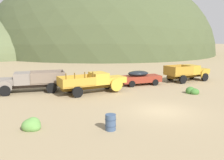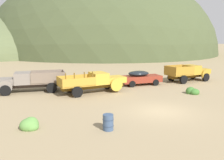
% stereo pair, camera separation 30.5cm
% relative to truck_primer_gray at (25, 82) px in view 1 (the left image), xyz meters
% --- Properties ---
extents(ground_plane, '(300.00, 300.00, 0.00)m').
position_rel_truck_primer_gray_xyz_m(ground_plane, '(8.90, -9.72, -1.02)').
color(ground_plane, '#998460').
extents(hill_far_left, '(76.98, 86.77, 55.47)m').
position_rel_truck_primer_gray_xyz_m(hill_far_left, '(26.65, 63.19, -1.02)').
color(hill_far_left, '#424C2D').
rests_on(hill_far_left, ground).
extents(truck_primer_gray, '(6.67, 2.75, 1.91)m').
position_rel_truck_primer_gray_xyz_m(truck_primer_gray, '(0.00, 0.00, 0.00)').
color(truck_primer_gray, '#3D322D').
rests_on(truck_primer_gray, ground).
extents(truck_faded_yellow, '(6.49, 2.88, 2.16)m').
position_rel_truck_primer_gray_xyz_m(truck_faded_yellow, '(6.38, -2.42, -0.01)').
color(truck_faded_yellow, brown).
rests_on(truck_faded_yellow, ground).
extents(car_rust_red, '(4.74, 1.99, 1.57)m').
position_rel_truck_primer_gray_xyz_m(car_rust_red, '(12.02, -0.56, -0.21)').
color(car_rust_red, maroon).
rests_on(car_rust_red, ground).
extents(truck_mustard, '(5.87, 2.87, 1.91)m').
position_rel_truck_primer_gray_xyz_m(truck_mustard, '(18.61, -0.32, -0.01)').
color(truck_mustard, '#593D12').
rests_on(truck_mustard, ground).
extents(oil_drum_spare, '(0.63, 0.63, 0.90)m').
position_rel_truck_primer_gray_xyz_m(oil_drum_spare, '(4.30, -11.74, -0.57)').
color(oil_drum_spare, '#384C6B').
rests_on(oil_drum_spare, ground).
extents(bush_front_right, '(1.06, 0.99, 0.86)m').
position_rel_truck_primer_gray_xyz_m(bush_front_right, '(0.21, -10.06, -0.81)').
color(bush_front_right, '#5B8E42').
rests_on(bush_front_right, ground).
extents(bush_front_left, '(1.10, 1.14, 0.80)m').
position_rel_truck_primer_gray_xyz_m(bush_front_left, '(14.46, -6.00, -0.82)').
color(bush_front_left, '#3D702D').
rests_on(bush_front_left, ground).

